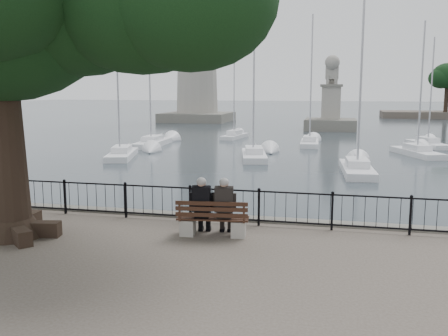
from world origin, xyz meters
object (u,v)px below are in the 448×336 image
(lighthouse, at_px, (197,35))
(person_left, at_px, (202,208))
(person_right, at_px, (225,209))
(lion_monument, at_px, (331,111))
(bench, at_px, (213,223))

(lighthouse, bearing_deg, person_left, -73.74)
(person_right, distance_m, lighthouse, 64.26)
(person_left, relative_size, lion_monument, 0.18)
(bench, xyz_separation_m, lion_monument, (2.01, 48.70, 0.86))
(person_right, xyz_separation_m, lighthouse, (-18.28, 60.63, 10.95))
(lighthouse, bearing_deg, bench, -73.50)
(person_left, bearing_deg, lion_monument, 87.29)
(bench, bearing_deg, lighthouse, 106.50)
(bench, xyz_separation_m, lighthouse, (-17.99, 60.77, 11.32))
(bench, relative_size, person_left, 1.23)
(person_left, bearing_deg, bench, -13.92)
(bench, relative_size, lion_monument, 0.22)
(person_left, bearing_deg, lighthouse, 106.26)
(person_left, relative_size, person_right, 1.00)
(lighthouse, relative_size, lion_monument, 3.42)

